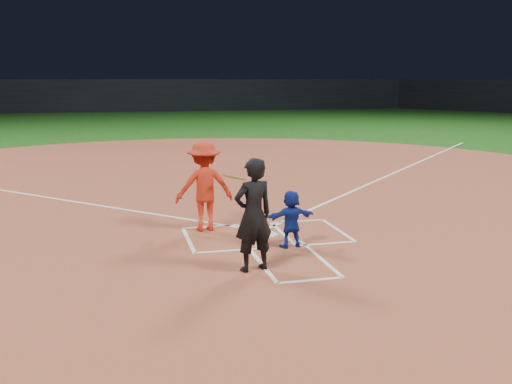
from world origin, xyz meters
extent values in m
plane|color=#154812|center=(0.00, 0.00, 0.00)|extent=(120.00, 120.00, 0.00)
cylinder|color=brown|center=(0.00, 6.00, 0.01)|extent=(28.00, 28.00, 0.01)
cube|color=black|center=(0.00, 48.00, 1.60)|extent=(80.00, 1.20, 3.20)
cylinder|color=white|center=(0.00, 0.00, 0.02)|extent=(0.60, 0.60, 0.02)
imported|color=#122895|center=(0.25, -0.95, 0.56)|extent=(1.05, 0.45, 1.10)
imported|color=black|center=(-0.76, -2.09, 0.96)|extent=(0.79, 0.62, 1.90)
cube|color=white|center=(-0.98, 0.92, 0.01)|extent=(1.22, 0.08, 0.01)
cube|color=white|center=(-0.98, -0.92, 0.01)|extent=(1.22, 0.08, 0.01)
cube|color=white|center=(-0.37, 0.00, 0.01)|extent=(0.08, 1.83, 0.01)
cube|color=white|center=(-1.59, 0.00, 0.01)|extent=(0.08, 1.83, 0.01)
cube|color=white|center=(0.98, 0.92, 0.01)|extent=(1.22, 0.08, 0.01)
cube|color=white|center=(0.98, -0.92, 0.01)|extent=(1.22, 0.08, 0.01)
cube|color=white|center=(0.37, 0.00, 0.01)|extent=(0.08, 1.83, 0.01)
cube|color=white|center=(1.59, 0.00, 0.01)|extent=(0.08, 1.83, 0.01)
cube|color=white|center=(-0.55, -1.70, 0.01)|extent=(0.08, 2.20, 0.01)
cube|color=white|center=(0.55, -1.70, 0.01)|extent=(0.08, 2.20, 0.01)
cube|color=white|center=(0.00, -2.80, 0.01)|extent=(1.10, 0.08, 0.01)
cube|color=white|center=(7.07, 7.37, 0.01)|extent=(14.21, 14.21, 0.01)
imported|color=red|center=(-1.14, 0.70, 0.96)|extent=(1.24, 0.74, 1.89)
cylinder|color=olive|center=(-0.54, 0.55, 1.15)|extent=(0.63, 0.65, 0.28)
camera|label=1|loc=(-2.90, -10.94, 3.14)|focal=40.00mm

